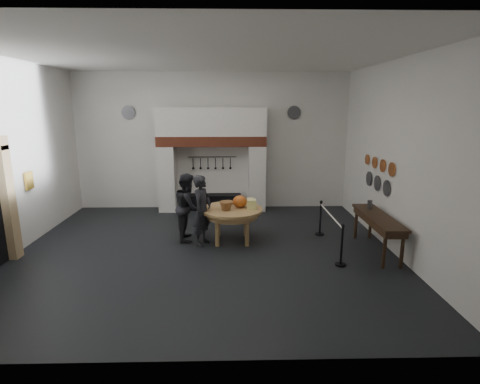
{
  "coord_description": "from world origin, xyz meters",
  "views": [
    {
      "loc": [
        0.63,
        -8.51,
        3.47
      ],
      "look_at": [
        0.84,
        0.48,
        1.35
      ],
      "focal_mm": 28.0,
      "sensor_mm": 36.0,
      "label": 1
    }
  ],
  "objects_px": {
    "visitor_far": "(188,207)",
    "visitor_near": "(202,210)",
    "barrier_post_near": "(342,246)",
    "barrier_post_far": "(320,219)",
    "iron_range": "(213,202)",
    "work_table": "(232,210)",
    "side_table": "(378,217)"
  },
  "relations": [
    {
      "from": "visitor_far",
      "to": "visitor_near",
      "type": "bearing_deg",
      "value": -139.59
    },
    {
      "from": "visitor_near",
      "to": "visitor_far",
      "type": "bearing_deg",
      "value": 67.47
    },
    {
      "from": "visitor_near",
      "to": "barrier_post_near",
      "type": "distance_m",
      "value": 3.44
    },
    {
      "from": "visitor_near",
      "to": "barrier_post_far",
      "type": "xyz_separation_m",
      "value": [
        3.13,
        0.64,
        -0.44
      ]
    },
    {
      "from": "iron_range",
      "to": "barrier_post_far",
      "type": "distance_m",
      "value": 4.01
    },
    {
      "from": "iron_range",
      "to": "visitor_near",
      "type": "xyz_separation_m",
      "value": [
        -0.1,
        -3.26,
        0.64
      ]
    },
    {
      "from": "visitor_near",
      "to": "barrier_post_near",
      "type": "xyz_separation_m",
      "value": [
        3.13,
        -1.36,
        -0.44
      ]
    },
    {
      "from": "work_table",
      "to": "barrier_post_near",
      "type": "xyz_separation_m",
      "value": [
        2.39,
        -1.58,
        -0.39
      ]
    },
    {
      "from": "iron_range",
      "to": "visitor_near",
      "type": "bearing_deg",
      "value": -91.74
    },
    {
      "from": "side_table",
      "to": "visitor_near",
      "type": "bearing_deg",
      "value": 171.85
    },
    {
      "from": "barrier_post_near",
      "to": "barrier_post_far",
      "type": "height_order",
      "value": "same"
    },
    {
      "from": "barrier_post_far",
      "to": "visitor_far",
      "type": "bearing_deg",
      "value": -176.18
    },
    {
      "from": "barrier_post_far",
      "to": "visitor_near",
      "type": "bearing_deg",
      "value": -168.52
    },
    {
      "from": "side_table",
      "to": "barrier_post_far",
      "type": "height_order",
      "value": "same"
    },
    {
      "from": "visitor_far",
      "to": "barrier_post_far",
      "type": "xyz_separation_m",
      "value": [
        3.53,
        0.24,
        -0.42
      ]
    },
    {
      "from": "side_table",
      "to": "barrier_post_far",
      "type": "bearing_deg",
      "value": 130.81
    },
    {
      "from": "visitor_near",
      "to": "side_table",
      "type": "xyz_separation_m",
      "value": [
        4.2,
        -0.6,
        -0.02
      ]
    },
    {
      "from": "visitor_far",
      "to": "side_table",
      "type": "bearing_deg",
      "value": -106.88
    },
    {
      "from": "work_table",
      "to": "barrier_post_near",
      "type": "distance_m",
      "value": 2.89
    },
    {
      "from": "visitor_near",
      "to": "visitor_far",
      "type": "height_order",
      "value": "visitor_near"
    },
    {
      "from": "visitor_near",
      "to": "barrier_post_near",
      "type": "relative_size",
      "value": 1.98
    },
    {
      "from": "barrier_post_far",
      "to": "iron_range",
      "type": "bearing_deg",
      "value": 139.15
    },
    {
      "from": "iron_range",
      "to": "barrier_post_near",
      "type": "xyz_separation_m",
      "value": [
        3.03,
        -4.62,
        0.2
      ]
    },
    {
      "from": "work_table",
      "to": "visitor_far",
      "type": "bearing_deg",
      "value": 171.01
    },
    {
      "from": "side_table",
      "to": "visitor_far",
      "type": "bearing_deg",
      "value": 167.72
    },
    {
      "from": "visitor_near",
      "to": "barrier_post_far",
      "type": "height_order",
      "value": "visitor_near"
    },
    {
      "from": "iron_range",
      "to": "barrier_post_far",
      "type": "height_order",
      "value": "barrier_post_far"
    },
    {
      "from": "iron_range",
      "to": "side_table",
      "type": "distance_m",
      "value": 5.66
    },
    {
      "from": "side_table",
      "to": "barrier_post_near",
      "type": "xyz_separation_m",
      "value": [
        -1.07,
        -0.76,
        -0.42
      ]
    },
    {
      "from": "visitor_far",
      "to": "iron_range",
      "type": "bearing_deg",
      "value": -14.5
    },
    {
      "from": "visitor_near",
      "to": "side_table",
      "type": "distance_m",
      "value": 4.24
    },
    {
      "from": "barrier_post_near",
      "to": "barrier_post_far",
      "type": "xyz_separation_m",
      "value": [
        0.0,
        2.0,
        0.0
      ]
    }
  ]
}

